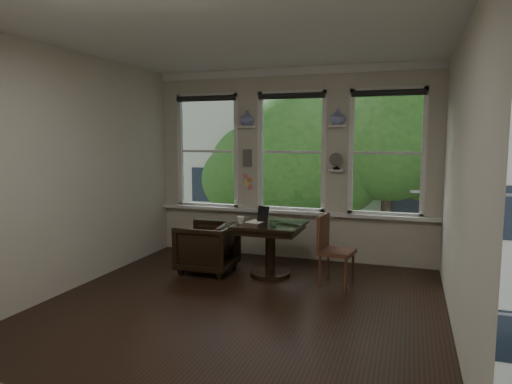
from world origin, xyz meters
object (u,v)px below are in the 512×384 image
(table, at_px, (270,250))
(armchair_left, at_px, (207,247))
(laptop, at_px, (287,224))
(side_chair_right, at_px, (337,251))
(mug, at_px, (241,220))

(table, height_order, armchair_left, table)
(armchair_left, height_order, laptop, laptop)
(side_chair_right, bearing_deg, laptop, 89.51)
(laptop, height_order, mug, mug)
(armchair_left, relative_size, laptop, 2.20)
(table, bearing_deg, laptop, -7.20)
(armchair_left, height_order, mug, mug)
(table, height_order, mug, mug)
(laptop, distance_m, mug, 0.64)
(table, height_order, side_chair_right, side_chair_right)
(side_chair_right, relative_size, mug, 8.34)
(table, relative_size, side_chair_right, 0.98)
(armchair_left, height_order, side_chair_right, side_chair_right)
(side_chair_right, height_order, mug, side_chair_right)
(table, xyz_separation_m, armchair_left, (-0.93, -0.07, -0.02))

